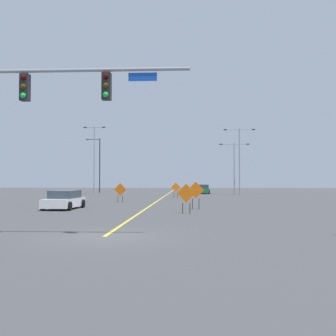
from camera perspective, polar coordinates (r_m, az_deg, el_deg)
The scene contains 12 objects.
ground at distance 15.79m, azimuth -8.98°, elevation -9.55°, with size 177.78×177.78×0.00m, color #444447.
road_centre_stripe at distance 64.80m, azimuth 0.17°, elevation -3.55°, with size 0.16×98.77×0.01m.
street_lamp_near_right at distance 67.02m, azimuth -9.75°, elevation 0.74°, with size 2.37×0.24×8.90m.
street_lamp_mid_left at distance 57.30m, azimuth 10.05°, elevation 1.71°, with size 4.36×0.24×9.31m.
street_lamp_near_left at distance 60.27m, azimuth -10.36°, elevation 1.80°, with size 3.19×0.24×10.00m.
street_lamp_far_right at distance 58.75m, azimuth 9.33°, elevation 0.65°, with size 4.27×0.24×7.40m.
construction_sign_median_near at distance 47.93m, azimuth 1.10°, elevation -2.87°, with size 1.11×0.18×1.81m.
construction_sign_left_lane at distance 25.93m, azimuth 2.59°, elevation -3.78°, with size 1.20×0.23×1.91m.
construction_sign_left_shoulder at distance 29.74m, azimuth 3.93°, elevation -3.34°, with size 1.22×0.16×2.02m.
construction_sign_right_shoulder at distance 38.74m, azimuth -6.75°, elevation -3.14°, with size 1.22×0.30×1.85m.
car_white_distant at distance 30.94m, azimuth -14.44°, elevation -4.40°, with size 2.30×4.41×1.36m.
car_green_approaching at distance 62.65m, azimuth 4.96°, elevation -3.01°, with size 2.08×4.04×1.40m.
Camera 1 is at (3.25, -15.30, 2.18)m, focal length 43.21 mm.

